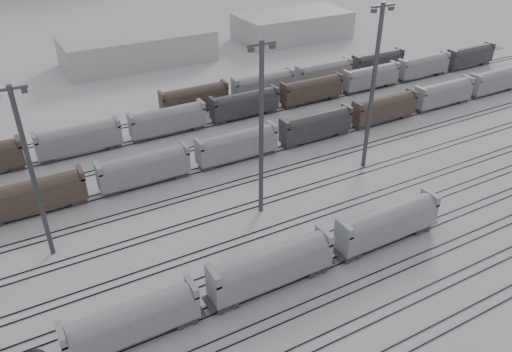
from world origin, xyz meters
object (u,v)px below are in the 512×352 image
hopper_car_b (271,265)px  light_mast_c (261,128)px  hopper_car_c (388,222)px  hopper_car_a (132,320)px

hopper_car_b → light_mast_c: (7.12, 15.14, 10.29)m
hopper_car_b → hopper_car_c: (18.33, 0.00, -0.05)m
hopper_car_a → hopper_car_c: 35.57m
hopper_car_c → light_mast_c: size_ratio=0.61×
hopper_car_c → light_mast_c: light_mast_c is taller
hopper_car_a → light_mast_c: bearing=31.9°
hopper_car_a → hopper_car_b: (17.23, 0.00, 0.32)m
hopper_car_a → hopper_car_c: hopper_car_c is taller
hopper_car_b → light_mast_c: 19.64m
hopper_car_c → hopper_car_b: bearing=180.0°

